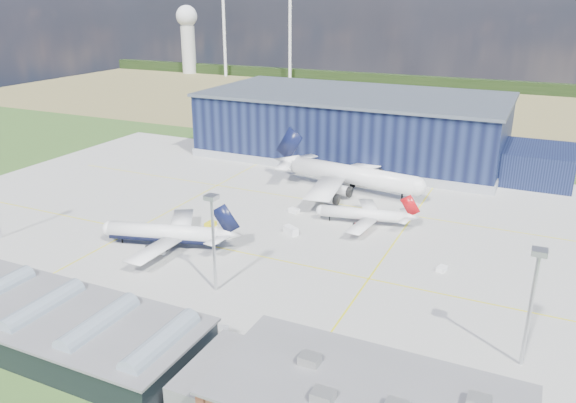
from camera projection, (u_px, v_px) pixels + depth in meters
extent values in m
plane|color=#304F1D|center=(242.00, 235.00, 157.45)|extent=(600.00, 600.00, 0.00)
cube|color=#AEAEA9|center=(259.00, 223.00, 165.95)|extent=(220.00, 160.00, 0.06)
cube|color=yellow|center=(224.00, 249.00, 148.92)|extent=(180.00, 0.40, 0.02)
cube|color=yellow|center=(294.00, 197.00, 187.21)|extent=(180.00, 0.40, 0.02)
cube|color=yellow|center=(176.00, 208.00, 177.89)|extent=(0.40, 120.00, 0.02)
cube|color=yellow|center=(391.00, 247.00, 149.99)|extent=(0.40, 120.00, 0.02)
cube|color=#907F4D|center=(419.00, 106.00, 344.67)|extent=(600.00, 220.00, 0.01)
cube|color=black|center=(444.00, 83.00, 411.38)|extent=(600.00, 8.00, 8.00)
cylinder|color=white|center=(224.00, 33.00, 464.01)|extent=(2.40, 2.40, 70.00)
cylinder|color=white|center=(290.00, 35.00, 440.10)|extent=(2.40, 2.40, 70.00)
cylinder|color=silver|center=(189.00, 50.00, 489.34)|extent=(12.00, 12.00, 40.00)
sphere|color=white|center=(187.00, 16.00, 479.76)|extent=(18.00, 18.00, 18.00)
cube|color=black|center=(354.00, 126.00, 234.02)|extent=(120.00, 60.00, 25.00)
cube|color=#9599A3|center=(353.00, 151.00, 237.75)|extent=(121.00, 61.00, 3.20)
cube|color=#535C69|center=(355.00, 94.00, 229.57)|extent=(122.00, 62.00, 1.20)
cube|color=black|center=(538.00, 164.00, 203.29)|extent=(24.00, 30.00, 12.00)
cube|color=slate|center=(368.00, 390.00, 81.32)|extent=(46.00, 23.00, 0.50)
cube|color=black|center=(386.00, 381.00, 92.98)|extent=(44.00, 0.40, 1.40)
cube|color=black|center=(388.00, 363.00, 91.78)|extent=(44.00, 0.40, 1.40)
cube|color=#A1A19D|center=(310.00, 360.00, 86.70)|extent=(3.20, 2.60, 1.60)
cube|color=#A1A19D|center=(479.00, 402.00, 77.59)|extent=(3.20, 2.60, 1.60)
cube|color=#A1A19D|center=(323.00, 396.00, 78.76)|extent=(3.20, 2.60, 1.60)
cube|color=black|center=(46.00, 323.00, 109.35)|extent=(65.00, 22.00, 6.00)
cube|color=slate|center=(43.00, 309.00, 108.26)|extent=(66.00, 23.00, 0.50)
cube|color=slate|center=(222.00, 379.00, 93.41)|extent=(10.00, 18.00, 6.00)
cylinder|color=#8B9CAC|center=(43.00, 308.00, 108.19)|extent=(4.40, 18.00, 4.40)
cylinder|color=#8B9CAC|center=(99.00, 325.00, 102.61)|extent=(4.40, 18.00, 4.40)
cylinder|color=#8B9CAC|center=(161.00, 344.00, 97.03)|extent=(4.40, 18.00, 4.40)
cylinder|color=#B4B7BB|center=(214.00, 246.00, 124.17)|extent=(0.70, 0.70, 22.00)
cube|color=#B4B7BB|center=(211.00, 197.00, 120.24)|extent=(2.60, 2.60, 1.00)
cylinder|color=#B4B7BB|center=(530.00, 312.00, 98.27)|extent=(0.70, 0.70, 22.00)
cube|color=#B4B7BB|center=(540.00, 252.00, 94.33)|extent=(2.60, 2.60, 1.00)
cube|color=yellow|center=(162.00, 318.00, 115.21)|extent=(3.16, 4.40, 1.67)
cube|color=yellow|center=(211.00, 224.00, 163.06)|extent=(2.44, 3.49, 1.46)
cube|color=white|center=(442.00, 269.00, 136.65)|extent=(2.53, 3.20, 1.22)
cube|color=white|center=(291.00, 231.00, 157.83)|extent=(5.27, 4.37, 2.21)
cube|color=white|center=(294.00, 210.00, 173.86)|extent=(3.65, 2.90, 1.39)
cube|color=white|center=(217.00, 332.00, 109.86)|extent=(5.12, 3.76, 2.22)
imported|color=#99999E|center=(360.00, 382.00, 96.37)|extent=(4.04, 2.91, 1.28)
imported|color=#99999E|center=(392.00, 391.00, 94.11)|extent=(3.87, 2.46, 1.20)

